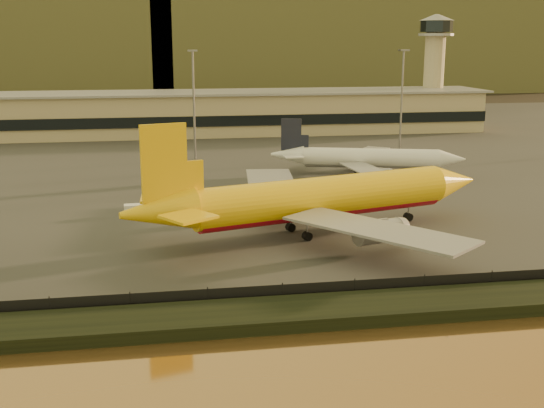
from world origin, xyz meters
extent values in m
plane|color=black|center=(0.00, 0.00, 0.00)|extent=(900.00, 900.00, 0.00)
cube|color=black|center=(0.00, -17.00, 0.70)|extent=(320.00, 7.00, 1.40)
cube|color=#2D2D2D|center=(0.00, 95.00, 0.10)|extent=(320.00, 220.00, 0.20)
cube|color=black|center=(0.00, -13.00, 1.30)|extent=(300.00, 0.05, 2.20)
cube|color=tan|center=(0.00, 125.00, 6.20)|extent=(160.00, 22.00, 12.00)
cube|color=black|center=(0.00, 113.80, 5.20)|extent=(160.00, 0.60, 3.00)
cube|color=gray|center=(0.00, 125.00, 12.50)|extent=(164.00, 24.00, 0.60)
cylinder|color=tan|center=(70.00, 131.00, 15.20)|extent=(6.40, 6.40, 30.00)
cylinder|color=black|center=(70.00, 131.00, 31.95)|extent=(10.40, 10.40, 3.50)
cone|color=gray|center=(70.00, 131.00, 34.70)|extent=(11.20, 11.20, 2.00)
cylinder|color=gray|center=(70.00, 131.00, 29.40)|extent=(11.20, 11.20, 0.80)
cylinder|color=slate|center=(-10.00, 80.00, 12.70)|extent=(0.50, 0.50, 25.00)
cube|color=slate|center=(-10.00, 80.00, 25.40)|extent=(2.20, 2.20, 0.40)
cylinder|color=slate|center=(40.00, 78.00, 12.70)|extent=(0.50, 0.50, 25.00)
cube|color=slate|center=(40.00, 78.00, 25.40)|extent=(2.20, 2.20, 0.40)
cube|color=brown|center=(90.00, 340.00, 35.00)|extent=(220.00, 160.00, 70.00)
cylinder|color=yellow|center=(5.02, 13.46, 5.68)|extent=(39.94, 16.61, 5.76)
cylinder|color=#A20917|center=(5.02, 13.46, 4.67)|extent=(38.52, 15.09, 4.50)
cone|color=yellow|center=(27.92, 20.08, 5.68)|extent=(9.05, 7.69, 5.76)
cone|color=yellow|center=(-18.94, 6.54, 6.11)|extent=(11.18, 8.31, 5.76)
cube|color=yellow|center=(-17.87, 6.84, 12.45)|extent=(5.98, 2.14, 10.09)
cube|color=yellow|center=(-18.41, 12.69, 6.54)|extent=(5.72, 5.65, 0.35)
cube|color=yellow|center=(-15.21, 1.61, 6.54)|extent=(7.66, 7.64, 0.35)
cube|color=gray|center=(-0.30, 27.90, 4.67)|extent=(10.27, 25.60, 0.35)
cylinder|color=gray|center=(3.40, 25.08, 3.08)|extent=(7.27, 4.89, 3.17)
cube|color=gray|center=(8.22, -1.60, 4.67)|extent=(21.50, 24.41, 0.35)
cylinder|color=gray|center=(9.84, 2.77, 3.08)|extent=(7.27, 4.89, 3.17)
cylinder|color=black|center=(19.66, 17.69, 0.83)|extent=(1.50, 1.32, 1.27)
cylinder|color=slate|center=(19.66, 17.69, 1.50)|extent=(0.22, 0.22, 2.59)
cylinder|color=black|center=(1.75, 9.81, 0.83)|extent=(1.50, 1.32, 1.27)
cylinder|color=slate|center=(1.75, 9.81, 1.50)|extent=(0.22, 0.22, 2.59)
cylinder|color=black|center=(0.31, 14.80, 0.83)|extent=(1.50, 1.32, 1.27)
cylinder|color=slate|center=(0.31, 14.80, 1.50)|extent=(0.22, 0.22, 2.59)
cylinder|color=white|center=(25.10, 54.54, 3.88)|extent=(27.89, 11.44, 3.88)
cylinder|color=gray|center=(25.10, 54.54, 3.20)|extent=(26.91, 10.41, 3.02)
cone|color=white|center=(41.12, 49.93, 3.88)|extent=(6.29, 5.23, 3.88)
cone|color=white|center=(8.34, 59.36, 4.17)|extent=(7.78, 5.65, 3.88)
cube|color=black|center=(9.08, 59.15, 8.44)|extent=(4.18, 1.48, 6.78)
cube|color=white|center=(10.90, 62.66, 4.46)|extent=(5.27, 5.22, 0.23)
cube|color=white|center=(8.76, 55.21, 4.46)|extent=(4.00, 3.81, 0.23)
cube|color=gray|center=(27.30, 65.00, 3.20)|extent=(15.02, 17.08, 0.23)
cylinder|color=gray|center=(28.44, 61.95, 2.14)|extent=(5.06, 3.33, 2.13)
cube|color=gray|center=(21.41, 44.51, 3.20)|extent=(7.21, 17.91, 0.23)
cylinder|color=gray|center=(24.00, 46.49, 2.14)|extent=(5.06, 3.33, 2.13)
cylinder|color=black|center=(35.35, 51.59, 0.63)|extent=(1.01, 0.89, 0.85)
cylinder|color=slate|center=(35.35, 51.59, 1.07)|extent=(0.20, 0.20, 1.74)
cylinder|color=black|center=(21.83, 53.67, 0.63)|extent=(1.01, 0.89, 0.85)
cylinder|color=slate|center=(21.83, 53.67, 1.07)|extent=(0.20, 0.20, 1.74)
cylinder|color=black|center=(22.79, 57.02, 0.63)|extent=(1.01, 0.89, 0.85)
cylinder|color=slate|center=(22.79, 57.02, 1.07)|extent=(0.20, 0.20, 1.74)
cube|color=yellow|center=(1.99, 30.60, 0.99)|extent=(3.71, 2.10, 1.58)
cube|color=white|center=(-22.41, 28.51, 1.08)|extent=(3.99, 1.96, 1.76)
camera|label=1|loc=(-18.48, -80.50, 27.85)|focal=45.00mm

